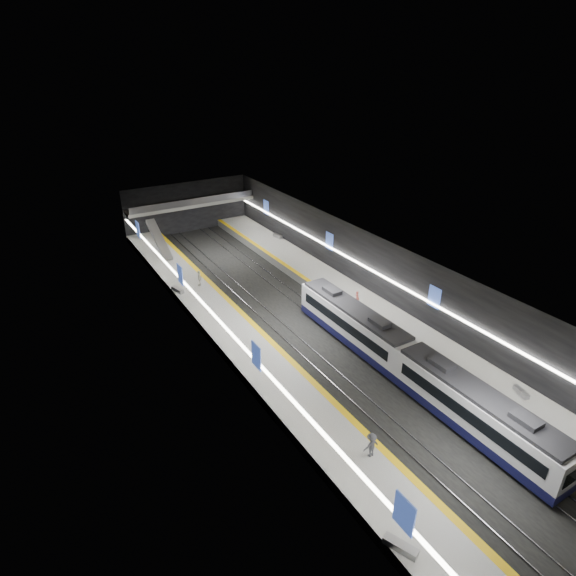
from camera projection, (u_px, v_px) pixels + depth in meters
ground at (306, 327)px, 51.19m from camera, size 70.00×70.00×0.00m
ceiling at (307, 258)px, 47.62m from camera, size 20.00×70.00×0.04m
wall_left at (216, 318)px, 44.82m from camera, size 0.04×70.00×8.00m
wall_right at (381, 273)px, 53.98m from camera, size 0.04×70.00×8.00m
wall_back at (187, 207)px, 76.32m from camera, size 20.00×0.04×8.00m
platform_left at (242, 343)px, 47.53m from camera, size 5.00×70.00×1.00m
tile_surface_left at (242, 338)px, 47.30m from camera, size 5.00×70.00×0.02m
tactile_strip_left at (262, 332)px, 48.30m from camera, size 0.60×70.00×0.02m
platform_right at (362, 305)px, 54.40m from camera, size 5.00×70.00×1.00m
tile_surface_right at (362, 301)px, 54.17m from camera, size 5.00×70.00×0.02m
tactile_strip_right at (346, 306)px, 53.16m from camera, size 0.60×70.00×0.02m
rails at (306, 326)px, 51.16m from camera, size 6.52×70.00×0.12m
train at (406, 360)px, 41.91m from camera, size 2.69×30.04×3.60m
ad_posters at (301, 285)px, 49.95m from camera, size 19.94×53.50×2.20m
cove_light_left at (218, 320)px, 45.00m from camera, size 0.25×68.60×0.12m
cove_light_right at (380, 275)px, 53.98m from camera, size 0.25×68.60×0.12m
mezzanine_bridge at (191, 204)px, 74.27m from camera, size 20.00×3.00×1.50m
escalator at (159, 240)px, 66.46m from camera, size 1.20×7.50×3.92m
bench_left_near at (400, 546)px, 27.24m from camera, size 1.32×2.09×0.50m
bench_left_far at (178, 290)px, 56.30m from camera, size 1.00×1.94×0.46m
bench_right_near at (521, 392)px, 39.59m from camera, size 0.93×1.67×0.39m
bench_right_far at (278, 236)px, 72.43m from camera, size 0.77×1.92×0.46m
passenger_right_a at (357, 298)px, 53.02m from camera, size 0.42×0.63×1.70m
passenger_left_a at (199, 278)px, 57.53m from camera, size 0.83×1.19×1.88m
passenger_left_b at (371, 445)px, 33.26m from camera, size 1.24×0.72×1.92m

